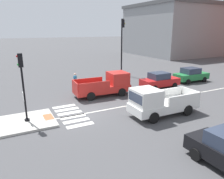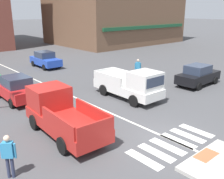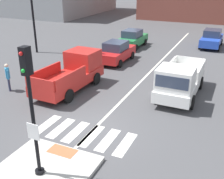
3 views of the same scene
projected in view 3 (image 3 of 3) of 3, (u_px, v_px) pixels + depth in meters
The scene contains 17 objects.
ground_plane at pixel (89, 129), 12.29m from camera, with size 300.00×300.00×0.00m, color #474749.
traffic_island at pixel (40, 174), 9.36m from camera, with size 3.26×3.41×0.15m, color #B2AFA8.
tactile_pad_front at pixel (62, 151), 10.47m from camera, with size 1.10×0.60×0.01m, color #DB5B38.
signal_pole at pixel (31, 103), 8.30m from camera, with size 0.44×0.38×4.38m.
crosswalk_stripe_a at pixel (47, 124), 12.63m from camera, with size 0.44×1.80×0.01m, color silver.
crosswalk_stripe_b at pixel (61, 128), 12.33m from camera, with size 0.44×1.80×0.01m, color silver.
crosswalk_stripe_c at pixel (76, 132), 12.03m from camera, with size 0.44×1.80×0.01m, color silver.
crosswalk_stripe_d at pixel (91, 136), 11.74m from camera, with size 0.44×1.80×0.01m, color silver.
crosswalk_stripe_e at pixel (108, 140), 11.44m from camera, with size 0.44×1.80×0.01m, color silver.
crosswalk_stripe_f at pixel (125, 144), 11.15m from camera, with size 0.44×1.80×0.01m, color silver.
lane_centre_line at pixel (156, 66), 20.61m from camera, with size 0.14×28.00×0.01m, color silver.
car_green_westbound_distant at pixel (133, 39), 25.87m from camera, with size 1.91×4.13×1.64m.
car_blue_eastbound_distant at pixel (212, 39), 25.85m from camera, with size 1.90×4.13×1.64m.
car_red_westbound_far at pixel (116, 52), 21.42m from camera, with size 1.88×4.12×1.64m.
pickup_truck_red_westbound_near at pixel (73, 72), 16.38m from camera, with size 2.23×5.18×2.08m.
pickup_truck_white_eastbound_mid at pixel (179, 81), 15.00m from camera, with size 2.11×5.12×2.08m.
pedestrian_at_curb_left at pixel (8, 75), 15.94m from camera, with size 0.44×0.40×1.67m.
Camera 3 is at (5.33, -9.28, 6.38)m, focal length 43.90 mm.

